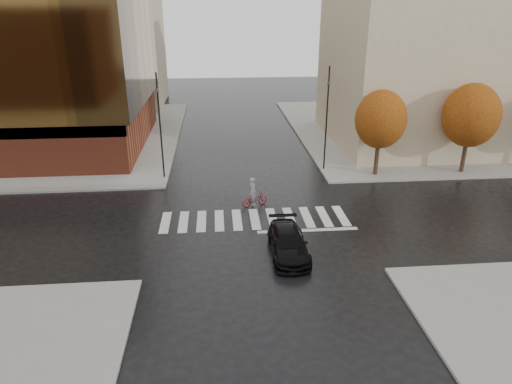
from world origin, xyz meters
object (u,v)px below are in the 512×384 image
Objects in this scene: sedan at (288,243)px; traffic_light_nw at (160,119)px; cyclist at (254,196)px; fire_hydrant at (129,165)px; traffic_light_ne at (327,111)px.

traffic_light_nw is at bearing 122.47° from sedan.
traffic_light_nw is (-6.42, 5.73, 3.99)m from cyclist.
fire_hydrant is (-9.32, 7.50, -0.13)m from cyclist.
traffic_light_ne is (4.89, 12.95, 4.14)m from sedan.
fire_hydrant is (-10.61, 13.95, -0.13)m from sedan.
traffic_light_nw is at bearing 28.32° from cyclist.
cyclist is 2.76× the size of fire_hydrant.
cyclist is 9.48m from traffic_light_nw.
traffic_light_nw is 10.76× the size of fire_hydrant.
traffic_light_nw reaches higher than sedan.
sedan is 6.58m from cyclist.
traffic_light_ne is 11.03× the size of fire_hydrant.
sedan is 14.45m from traffic_light_ne.
cyclist is at bearing 44.87° from traffic_light_ne.
cyclist is 11.96m from fire_hydrant.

